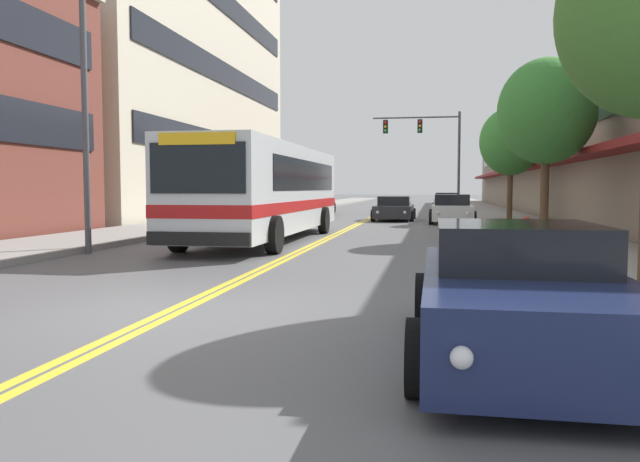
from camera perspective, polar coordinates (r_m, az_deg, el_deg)
ground_plane at (r=45.34m, az=5.88°, el=1.77°), size 240.00×240.00×0.00m
sidewalk_left at (r=46.48m, az=-3.14°, el=1.94°), size 3.61×106.00×0.17m
sidewalk_right at (r=45.35m, az=15.13°, el=1.76°), size 3.61×106.00×0.17m
centre_line at (r=45.34m, az=5.88°, el=1.77°), size 0.34×106.00×0.01m
office_tower_left at (r=43.98m, az=-16.40°, el=18.92°), size 12.08×27.68×26.37m
storefront_row_right at (r=46.27m, az=22.72°, el=6.33°), size 9.10×68.00×7.76m
city_bus at (r=20.55m, az=-4.84°, el=3.96°), size 2.94×12.12×3.03m
car_beige_parked_left_near at (r=36.05m, az=-2.36°, el=2.23°), size 2.17×4.37×1.33m
car_red_parked_left_far at (r=42.30m, az=-0.34°, el=2.49°), size 2.20×4.27×1.33m
car_navy_parked_right_foreground at (r=6.61m, az=17.58°, el=-5.58°), size 2.10×4.57×1.35m
car_white_parked_right_mid at (r=30.94m, az=11.95°, el=1.90°), size 2.15×4.36×1.40m
car_champagne_parked_right_far at (r=46.41m, az=11.46°, el=2.55°), size 2.04×4.79×1.37m
car_charcoal_moving_lead at (r=33.46m, az=6.80°, el=2.01°), size 2.18×4.88×1.28m
traffic_signal_mast at (r=44.19m, az=10.02°, el=8.07°), size 6.03×0.38×6.94m
street_lamp_left_near at (r=17.50m, az=-19.91°, el=16.47°), size 2.60×0.28×9.50m
street_tree_right_mid at (r=22.19m, az=20.00°, el=10.23°), size 3.17×3.17×5.82m
street_tree_right_far at (r=32.45m, az=17.05°, el=7.81°), size 3.04×3.04×5.52m
fire_hydrant at (r=17.33m, az=18.33°, el=-0.07°), size 0.34×0.26×0.79m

